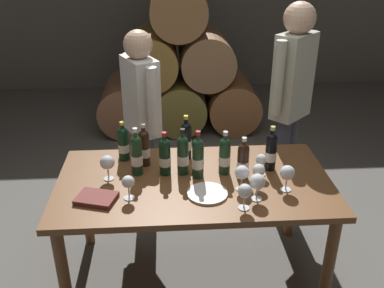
{
  "coord_description": "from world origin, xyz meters",
  "views": [
    {
      "loc": [
        -0.16,
        -2.29,
        2.14
      ],
      "look_at": [
        0.0,
        0.2,
        0.91
      ],
      "focal_mm": 40.28,
      "sensor_mm": 36.0,
      "label": 1
    }
  ],
  "objects_px": {
    "dining_table": "(194,192)",
    "wine_glass_1": "(258,182)",
    "wine_bottle_3": "(183,155)",
    "serving_plate": "(207,193)",
    "wine_bottle_7": "(144,147)",
    "wine_bottle_9": "(198,158)",
    "wine_bottle_6": "(123,143)",
    "wine_glass_0": "(242,173)",
    "wine_glass_5": "(259,171)",
    "wine_glass_4": "(128,183)",
    "wine_glass_6": "(107,163)",
    "wine_bottle_2": "(186,140)",
    "wine_bottle_8": "(137,155)",
    "wine_bottle_1": "(165,156)",
    "wine_bottle_4": "(271,151)",
    "tasting_notebook": "(96,198)",
    "wine_glass_7": "(261,160)",
    "taster_seated_left": "(142,113)",
    "sommelier_presenting": "(292,93)",
    "wine_bottle_0": "(225,155)",
    "wine_bottle_5": "(243,160)",
    "wine_glass_2": "(245,192)",
    "wine_glass_3": "(287,173)"
  },
  "relations": [
    {
      "from": "wine_bottle_2",
      "to": "wine_bottle_5",
      "type": "height_order",
      "value": "wine_bottle_2"
    },
    {
      "from": "serving_plate",
      "to": "sommelier_presenting",
      "type": "bearing_deg",
      "value": 51.63
    },
    {
      "from": "wine_bottle_1",
      "to": "wine_bottle_2",
      "type": "distance_m",
      "value": 0.25
    },
    {
      "from": "wine_bottle_8",
      "to": "wine_glass_6",
      "type": "height_order",
      "value": "wine_bottle_8"
    },
    {
      "from": "wine_glass_0",
      "to": "wine_glass_7",
      "type": "distance_m",
      "value": 0.22
    },
    {
      "from": "wine_bottle_0",
      "to": "wine_glass_0",
      "type": "bearing_deg",
      "value": -69.67
    },
    {
      "from": "wine_glass_7",
      "to": "wine_bottle_5",
      "type": "bearing_deg",
      "value": -168.7
    },
    {
      "from": "wine_glass_5",
      "to": "dining_table",
      "type": "bearing_deg",
      "value": 165.41
    },
    {
      "from": "wine_glass_0",
      "to": "wine_glass_6",
      "type": "bearing_deg",
      "value": 167.79
    },
    {
      "from": "wine_glass_0",
      "to": "wine_bottle_4",
      "type": "bearing_deg",
      "value": 46.09
    },
    {
      "from": "wine_glass_0",
      "to": "wine_glass_5",
      "type": "height_order",
      "value": "wine_glass_0"
    },
    {
      "from": "taster_seated_left",
      "to": "sommelier_presenting",
      "type": "bearing_deg",
      "value": 1.51
    },
    {
      "from": "wine_bottle_3",
      "to": "wine_bottle_7",
      "type": "distance_m",
      "value": 0.28
    },
    {
      "from": "wine_bottle_9",
      "to": "wine_glass_0",
      "type": "bearing_deg",
      "value": -33.86
    },
    {
      "from": "wine_glass_4",
      "to": "wine_glass_6",
      "type": "distance_m",
      "value": 0.27
    },
    {
      "from": "wine_bottle_1",
      "to": "serving_plate",
      "type": "bearing_deg",
      "value": -46.9
    },
    {
      "from": "wine_glass_5",
      "to": "wine_bottle_8",
      "type": "bearing_deg",
      "value": 164.7
    },
    {
      "from": "wine_bottle_3",
      "to": "serving_plate",
      "type": "distance_m",
      "value": 0.32
    },
    {
      "from": "wine_glass_5",
      "to": "sommelier_presenting",
      "type": "height_order",
      "value": "sommelier_presenting"
    },
    {
      "from": "wine_bottle_4",
      "to": "wine_glass_5",
      "type": "bearing_deg",
      "value": -120.27
    },
    {
      "from": "wine_glass_5",
      "to": "wine_glass_1",
      "type": "bearing_deg",
      "value": -104.58
    },
    {
      "from": "dining_table",
      "to": "wine_glass_1",
      "type": "xyz_separation_m",
      "value": [
        0.34,
        -0.24,
        0.21
      ]
    },
    {
      "from": "wine_bottle_2",
      "to": "wine_bottle_4",
      "type": "distance_m",
      "value": 0.57
    },
    {
      "from": "serving_plate",
      "to": "taster_seated_left",
      "type": "distance_m",
      "value": 0.99
    },
    {
      "from": "wine_bottle_9",
      "to": "wine_bottle_3",
      "type": "bearing_deg",
      "value": 150.01
    },
    {
      "from": "wine_bottle_1",
      "to": "taster_seated_left",
      "type": "relative_size",
      "value": 0.19
    },
    {
      "from": "wine_bottle_2",
      "to": "tasting_notebook",
      "type": "bearing_deg",
      "value": -138.0
    },
    {
      "from": "wine_bottle_3",
      "to": "tasting_notebook",
      "type": "xyz_separation_m",
      "value": [
        -0.51,
        -0.28,
        -0.12
      ]
    },
    {
      "from": "wine_glass_2",
      "to": "wine_glass_5",
      "type": "relative_size",
      "value": 1.03
    },
    {
      "from": "wine_bottle_6",
      "to": "wine_glass_1",
      "type": "relative_size",
      "value": 1.67
    },
    {
      "from": "wine_bottle_5",
      "to": "wine_glass_2",
      "type": "distance_m",
      "value": 0.34
    },
    {
      "from": "wine_bottle_6",
      "to": "wine_bottle_8",
      "type": "relative_size",
      "value": 0.87
    },
    {
      "from": "wine_bottle_4",
      "to": "tasting_notebook",
      "type": "distance_m",
      "value": 1.12
    },
    {
      "from": "wine_glass_0",
      "to": "wine_glass_5",
      "type": "bearing_deg",
      "value": 15.52
    },
    {
      "from": "wine_glass_1",
      "to": "wine_glass_6",
      "type": "distance_m",
      "value": 0.92
    },
    {
      "from": "wine_bottle_0",
      "to": "wine_bottle_7",
      "type": "bearing_deg",
      "value": 164.23
    },
    {
      "from": "wine_bottle_6",
      "to": "wine_glass_3",
      "type": "relative_size",
      "value": 1.69
    },
    {
      "from": "wine_bottle_9",
      "to": "wine_glass_1",
      "type": "bearing_deg",
      "value": -41.07
    },
    {
      "from": "wine_bottle_2",
      "to": "wine_bottle_8",
      "type": "xyz_separation_m",
      "value": [
        -0.32,
        -0.2,
        0.0
      ]
    },
    {
      "from": "wine_bottle_7",
      "to": "taster_seated_left",
      "type": "height_order",
      "value": "taster_seated_left"
    },
    {
      "from": "wine_bottle_4",
      "to": "serving_plate",
      "type": "height_order",
      "value": "wine_bottle_4"
    },
    {
      "from": "wine_bottle_2",
      "to": "taster_seated_left",
      "type": "distance_m",
      "value": 0.52
    },
    {
      "from": "wine_glass_6",
      "to": "wine_bottle_7",
      "type": "bearing_deg",
      "value": 38.31
    },
    {
      "from": "wine_bottle_9",
      "to": "serving_plate",
      "type": "xyz_separation_m",
      "value": [
        0.04,
        -0.21,
        -0.13
      ]
    },
    {
      "from": "dining_table",
      "to": "wine_bottle_8",
      "type": "xyz_separation_m",
      "value": [
        -0.35,
        0.1,
        0.23
      ]
    },
    {
      "from": "wine_glass_0",
      "to": "serving_plate",
      "type": "bearing_deg",
      "value": -168.47
    },
    {
      "from": "wine_bottle_1",
      "to": "wine_bottle_2",
      "type": "relative_size",
      "value": 0.94
    },
    {
      "from": "wine_bottle_6",
      "to": "tasting_notebook",
      "type": "distance_m",
      "value": 0.52
    },
    {
      "from": "wine_glass_4",
      "to": "wine_glass_1",
      "type": "bearing_deg",
      "value": -4.51
    },
    {
      "from": "dining_table",
      "to": "wine_bottle_3",
      "type": "distance_m",
      "value": 0.25
    }
  ]
}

